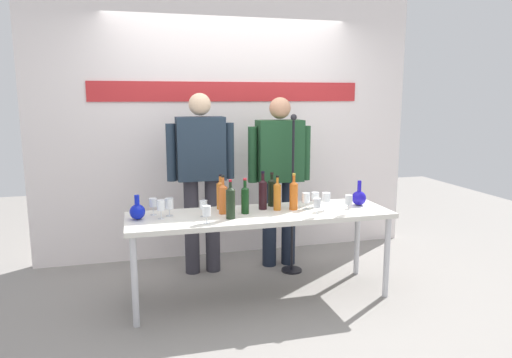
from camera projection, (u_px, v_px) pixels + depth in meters
ground_plane at (260, 296)px, 4.02m from camera, size 10.00×10.00×0.00m
back_wall at (229, 115)px, 4.96m from camera, size 4.05×0.11×3.00m
display_table at (261, 220)px, 3.90m from camera, size 2.20×0.64×0.74m
decanter_blue_left at (137, 211)px, 3.68m from camera, size 0.12×0.12×0.20m
decanter_blue_right at (359, 197)px, 4.16m from camera, size 0.13×0.13×0.22m
presenter_left at (201, 171)px, 4.43m from camera, size 0.64×0.22×1.73m
presenter_right at (279, 170)px, 4.63m from camera, size 0.64×0.22×1.69m
wine_bottle_0 at (230, 202)px, 3.69m from camera, size 0.07×0.07×0.31m
wine_bottle_1 at (277, 195)px, 3.97m from camera, size 0.06×0.06×0.30m
wine_bottle_2 at (263, 193)px, 4.00m from camera, size 0.07×0.07×0.33m
wine_bottle_3 at (245, 199)px, 3.85m from camera, size 0.06×0.06×0.30m
wine_bottle_4 at (294, 194)px, 3.98m from camera, size 0.07×0.07×0.31m
wine_bottle_5 at (221, 194)px, 4.01m from camera, size 0.07×0.07×0.30m
wine_bottle_6 at (223, 198)px, 3.85m from camera, size 0.07×0.07×0.32m
wine_bottle_7 at (272, 191)px, 4.12m from camera, size 0.07×0.07×0.30m
wine_glass_left_0 at (169, 204)px, 3.78m from camera, size 0.07×0.07×0.15m
wine_glass_left_1 at (203, 205)px, 3.76m from camera, size 0.06×0.06×0.13m
wine_glass_left_2 at (161, 206)px, 3.68m from camera, size 0.06×0.06×0.15m
wine_glass_left_3 at (153, 203)px, 3.81m from camera, size 0.06×0.06×0.14m
wine_glass_left_4 at (207, 211)px, 3.56m from camera, size 0.07×0.07×0.14m
wine_glass_right_0 at (315, 196)px, 4.09m from camera, size 0.07×0.07×0.13m
wine_glass_right_1 at (326, 197)px, 3.98m from camera, size 0.07×0.07×0.15m
wine_glass_right_2 at (306, 198)px, 4.00m from camera, size 0.07×0.07×0.14m
wine_glass_right_3 at (349, 200)px, 3.84m from camera, size 0.06×0.06×0.16m
wine_glass_right_4 at (317, 204)px, 3.75m from camera, size 0.06×0.06×0.15m
microphone_stand at (292, 220)px, 4.52m from camera, size 0.20×0.20×1.54m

